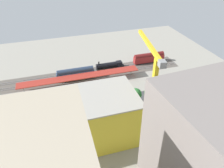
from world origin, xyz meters
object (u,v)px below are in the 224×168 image
object	(u,v)px
box_truck_0	(97,103)
passenger_coach	(149,58)
parked_car_4	(80,103)
street_tree_2	(66,111)
box_truck_2	(108,104)
street_tree_3	(151,94)
traffic_light	(108,104)
parked_car_0	(134,92)
street_tree_1	(78,108)
parked_car_5	(66,106)
platform_canopy_near	(80,76)
box_truck_1	(88,105)
tower_crane	(151,83)
parked_car_1	(122,95)
parked_car_3	(93,100)
parked_car_2	(108,97)
locomotive	(110,65)
construction_building	(76,122)
freight_coach_far	(76,73)
street_tree_0	(135,94)

from	to	relation	value
box_truck_0	passenger_coach	bearing A→B (deg)	-141.90
parked_car_4	street_tree_2	bearing A→B (deg)	50.09
box_truck_2	street_tree_3	distance (m)	19.07
street_tree_3	traffic_light	world-z (taller)	street_tree_3
parked_car_0	box_truck_0	xyz separation A→B (m)	(18.41, 3.74, 0.78)
passenger_coach	street_tree_1	distance (m)	59.16
parked_car_5	traffic_light	distance (m)	18.37
platform_canopy_near	box_truck_1	world-z (taller)	platform_canopy_near
tower_crane	street_tree_2	world-z (taller)	tower_crane
parked_car_1	parked_car_3	xyz separation A→B (m)	(13.60, 0.05, -0.11)
box_truck_0	parked_car_1	bearing A→B (deg)	-163.50
box_truck_1	street_tree_2	xyz separation A→B (m)	(9.69, 4.63, 3.28)
parked_car_3	parked_car_2	bearing A→B (deg)	-177.19
box_truck_0	locomotive	bearing A→B (deg)	-116.76
parked_car_4	construction_building	bearing A→B (deg)	76.50
box_truck_2	street_tree_3	bearing A→B (deg)	170.79
tower_crane	traffic_light	bearing A→B (deg)	-42.24
parked_car_2	parked_car_3	world-z (taller)	parked_car_2
parked_car_1	street_tree_2	bearing A→B (deg)	18.24
parked_car_3	parked_car_5	xyz separation A→B (m)	(11.77, 0.40, 0.05)
platform_canopy_near	passenger_coach	size ratio (longest dim) A/B	3.24
street_tree_1	traffic_light	world-z (taller)	street_tree_1
parked_car_4	parked_car_5	xyz separation A→B (m)	(6.29, 0.33, -0.06)
parked_car_0	parked_car_4	size ratio (longest dim) A/B	0.91
tower_crane	parked_car_2	bearing A→B (deg)	-64.01
parked_car_3	box_truck_2	bearing A→B (deg)	132.68
box_truck_0	freight_coach_far	bearing A→B (deg)	-78.83
parked_car_1	box_truck_0	bearing A→B (deg)	16.50
locomotive	parked_car_4	bearing A→B (deg)	50.66
platform_canopy_near	street_tree_2	bearing A→B (deg)	67.65
box_truck_1	street_tree_2	world-z (taller)	street_tree_2
parked_car_5	street_tree_0	distance (m)	30.03
parked_car_0	construction_building	world-z (taller)	construction_building
passenger_coach	street_tree_2	bearing A→B (deg)	33.93
parked_car_0	platform_canopy_near	bearing A→B (deg)	-36.99
parked_car_0	street_tree_2	xyz separation A→B (m)	(32.21, 8.70, 4.14)
platform_canopy_near	street_tree_0	xyz separation A→B (m)	(-19.24, 24.14, 1.67)
platform_canopy_near	freight_coach_far	xyz separation A→B (m)	(1.53, -4.97, -0.73)
parked_car_4	tower_crane	xyz separation A→B (m)	(-22.52, 19.70, 18.18)
box_truck_0	construction_building	bearing A→B (deg)	55.01
street_tree_1	street_tree_0	bearing A→B (deg)	-178.61
platform_canopy_near	traffic_light	bearing A→B (deg)	105.03
parked_car_0	parked_car_2	xyz separation A→B (m)	(12.38, -0.24, 0.02)
parked_car_4	tower_crane	size ratio (longest dim) A/B	0.14
locomotive	construction_building	world-z (taller)	construction_building
parked_car_0	box_truck_1	distance (m)	22.90
locomotive	tower_crane	size ratio (longest dim) A/B	0.51
tower_crane	box_truck_1	bearing A→B (deg)	-38.41
box_truck_0	street_tree_3	distance (m)	23.46
platform_canopy_near	parked_car_5	size ratio (longest dim) A/B	14.32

